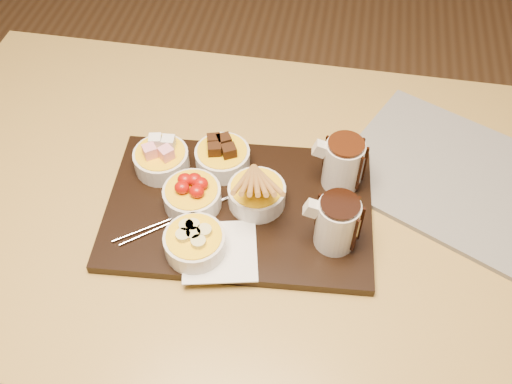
% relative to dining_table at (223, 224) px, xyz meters
% --- Properties ---
extents(ground, '(5.00, 5.00, 0.00)m').
position_rel_dining_table_xyz_m(ground, '(0.00, 0.00, -0.65)').
color(ground, brown).
rests_on(ground, ground).
extents(dining_table, '(1.20, 0.80, 0.75)m').
position_rel_dining_table_xyz_m(dining_table, '(0.00, 0.00, 0.00)').
color(dining_table, '#AF8D41').
rests_on(dining_table, ground).
extents(serving_board, '(0.48, 0.34, 0.02)m').
position_rel_dining_table_xyz_m(serving_board, '(0.04, -0.04, 0.11)').
color(serving_board, black).
rests_on(serving_board, dining_table).
extents(napkin, '(0.14, 0.14, 0.00)m').
position_rel_dining_table_xyz_m(napkin, '(0.03, -0.14, 0.12)').
color(napkin, white).
rests_on(napkin, serving_board).
extents(bowl_marshmallows, '(0.10, 0.10, 0.04)m').
position_rel_dining_table_xyz_m(bowl_marshmallows, '(-0.11, 0.03, 0.14)').
color(bowl_marshmallows, silver).
rests_on(bowl_marshmallows, serving_board).
extents(bowl_cake, '(0.10, 0.10, 0.04)m').
position_rel_dining_table_xyz_m(bowl_cake, '(-0.00, 0.05, 0.14)').
color(bowl_cake, silver).
rests_on(bowl_cake, serving_board).
extents(bowl_strawberries, '(0.10, 0.10, 0.04)m').
position_rel_dining_table_xyz_m(bowl_strawberries, '(-0.04, -0.05, 0.14)').
color(bowl_strawberries, silver).
rests_on(bowl_strawberries, serving_board).
extents(bowl_biscotti, '(0.10, 0.10, 0.04)m').
position_rel_dining_table_xyz_m(bowl_biscotti, '(0.07, -0.02, 0.14)').
color(bowl_biscotti, silver).
rests_on(bowl_biscotti, serving_board).
extents(bowl_bananas, '(0.10, 0.10, 0.04)m').
position_rel_dining_table_xyz_m(bowl_bananas, '(-0.01, -0.14, 0.14)').
color(bowl_bananas, silver).
rests_on(bowl_bananas, serving_board).
extents(pitcher_dark_chocolate, '(0.07, 0.07, 0.09)m').
position_rel_dining_table_xyz_m(pitcher_dark_chocolate, '(0.21, -0.08, 0.16)').
color(pitcher_dark_chocolate, silver).
rests_on(pitcher_dark_chocolate, serving_board).
extents(pitcher_milk_chocolate, '(0.07, 0.07, 0.09)m').
position_rel_dining_table_xyz_m(pitcher_milk_chocolate, '(0.21, 0.05, 0.16)').
color(pitcher_milk_chocolate, silver).
rests_on(pitcher_milk_chocolate, serving_board).
extents(fondue_skewers, '(0.18, 0.23, 0.01)m').
position_rel_dining_table_xyz_m(fondue_skewers, '(-0.04, -0.07, 0.12)').
color(fondue_skewers, silver).
rests_on(fondue_skewers, serving_board).
extents(newspaper, '(0.48, 0.45, 0.01)m').
position_rel_dining_table_xyz_m(newspaper, '(0.42, 0.11, 0.10)').
color(newspaper, beige).
rests_on(newspaper, dining_table).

